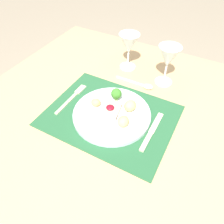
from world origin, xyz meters
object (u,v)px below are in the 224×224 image
object	(u,v)px
fork	(73,97)
spoon	(142,85)
wine_glass_far	(129,45)
dinner_plate	(113,113)
knife	(150,134)
wine_glass_near	(168,58)

from	to	relation	value
fork	spoon	bearing A→B (deg)	44.72
wine_glass_far	spoon	bearing A→B (deg)	-39.62
dinner_plate	spoon	xyz separation A→B (m)	(0.03, 0.23, -0.01)
wine_glass_far	dinner_plate	bearing A→B (deg)	-74.15
knife	wine_glass_near	size ratio (longest dim) A/B	1.11
fork	wine_glass_near	bearing A→B (deg)	44.51
dinner_plate	knife	bearing A→B (deg)	-6.20
spoon	fork	bearing A→B (deg)	-140.03
dinner_plate	knife	size ratio (longest dim) A/B	1.52
spoon	wine_glass_near	distance (m)	0.16
dinner_plate	wine_glass_far	xyz separation A→B (m)	(-0.09, 0.33, 0.10)
dinner_plate	spoon	distance (m)	0.23
wine_glass_far	knife	bearing A→B (deg)	-53.40
spoon	wine_glass_near	size ratio (longest dim) A/B	1.02
spoon	wine_glass_far	size ratio (longest dim) A/B	1.05
spoon	wine_glass_near	bearing A→B (deg)	39.14
dinner_plate	wine_glass_far	distance (m)	0.35
knife	spoon	size ratio (longest dim) A/B	1.09
dinner_plate	wine_glass_near	size ratio (longest dim) A/B	1.68
spoon	wine_glass_near	world-z (taller)	wine_glass_near
fork	wine_glass_far	distance (m)	0.35
knife	fork	bearing A→B (deg)	172.78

